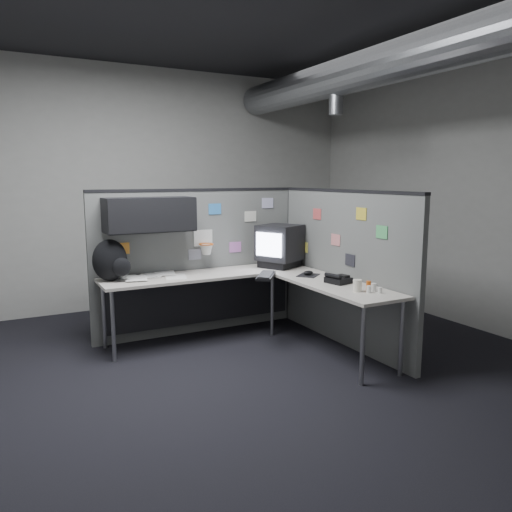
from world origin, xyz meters
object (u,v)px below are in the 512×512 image
monitor (280,245)px  backpack (111,261)px  desk (241,286)px  keyboard (266,276)px  phone (338,279)px

monitor → backpack: (-1.88, 0.09, -0.05)m
desk → monitor: 0.77m
keyboard → backpack: size_ratio=1.02×
phone → keyboard: bearing=128.4°
desk → backpack: bearing=164.2°
phone → backpack: (-1.93, 1.13, 0.17)m
desk → backpack: backpack is taller
keyboard → backpack: backpack is taller
desk → monitor: (0.63, 0.26, 0.37)m
phone → backpack: 2.25m
phone → backpack: backpack is taller
monitor → phone: monitor is taller
keyboard → backpack: bearing=151.4°
monitor → keyboard: (-0.44, -0.46, -0.23)m
desk → monitor: size_ratio=4.07×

